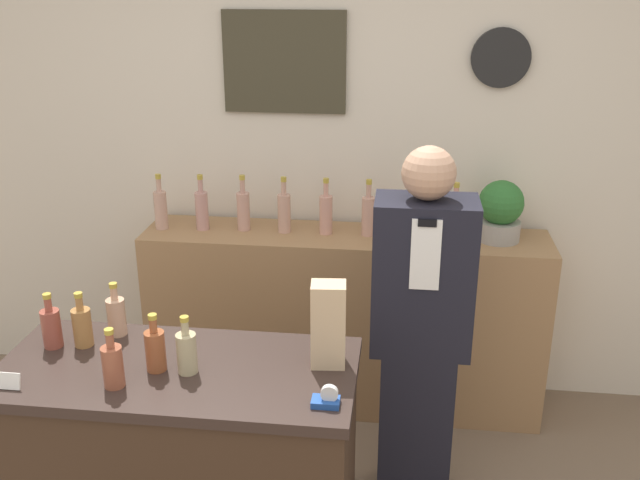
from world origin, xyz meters
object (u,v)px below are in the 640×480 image
Objects in this scene: shopkeeper at (420,336)px; tape_dispenser at (327,399)px; paper_bag at (328,325)px; potted_plant at (500,211)px.

shopkeeper reaches higher than tape_dispenser.
shopkeeper is 0.65m from paper_bag.
paper_bag is at bearing -124.02° from shopkeeper.
tape_dispenser is at bearing -115.02° from potted_plant.
paper_bag reaches higher than tape_dispenser.
paper_bag is 3.41× the size of tape_dispenser.
potted_plant reaches higher than paper_bag.
shopkeeper is at bearing 55.98° from paper_bag.
tape_dispenser is at bearing -112.42° from shopkeeper.
shopkeeper is 5.29× the size of potted_plant.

